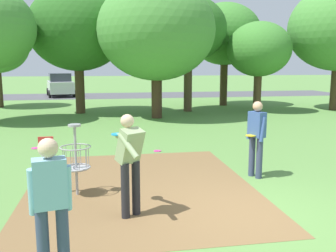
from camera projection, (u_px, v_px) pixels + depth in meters
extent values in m
plane|color=#5B8942|center=(251.00, 216.00, 6.09)|extent=(160.00, 160.00, 0.00)
cube|color=brown|center=(140.00, 186.00, 7.58)|extent=(4.57, 5.50, 0.01)
cylinder|color=#9E9EA3|center=(76.00, 161.00, 6.97)|extent=(0.05, 0.05, 1.35)
cylinder|color=#9E9EA3|center=(74.00, 125.00, 6.85)|extent=(0.24, 0.24, 0.04)
torus|color=#9E9EA3|center=(75.00, 147.00, 6.92)|extent=(0.58, 0.58, 0.02)
torus|color=#9E9EA3|center=(76.00, 167.00, 6.99)|extent=(0.55, 0.55, 0.03)
cylinder|color=#9E9EA3|center=(76.00, 168.00, 6.99)|extent=(0.48, 0.48, 0.02)
cylinder|color=gray|center=(89.00, 157.00, 7.00)|extent=(0.01, 0.01, 0.40)
cylinder|color=gray|center=(86.00, 155.00, 7.13)|extent=(0.01, 0.01, 0.40)
cylinder|color=gray|center=(81.00, 154.00, 7.19)|extent=(0.01, 0.01, 0.40)
cylinder|color=gray|center=(73.00, 155.00, 7.16)|extent=(0.01, 0.01, 0.40)
cylinder|color=gray|center=(66.00, 156.00, 7.06)|extent=(0.01, 0.01, 0.40)
cylinder|color=gray|center=(63.00, 158.00, 6.92)|extent=(0.01, 0.01, 0.40)
cylinder|color=gray|center=(65.00, 160.00, 6.79)|extent=(0.01, 0.01, 0.40)
cylinder|color=gray|center=(71.00, 160.00, 6.72)|extent=(0.01, 0.01, 0.40)
cylinder|color=gray|center=(79.00, 160.00, 6.75)|extent=(0.01, 0.01, 0.40)
cylinder|color=gray|center=(86.00, 159.00, 6.85)|extent=(0.01, 0.01, 0.40)
cylinder|color=#4C3823|center=(47.00, 167.00, 7.00)|extent=(0.04, 0.04, 1.10)
cube|color=red|center=(46.00, 142.00, 6.91)|extent=(0.28, 0.03, 0.20)
cylinder|color=#232328|center=(125.00, 191.00, 5.94)|extent=(0.14, 0.14, 0.92)
cylinder|color=#232328|center=(136.00, 188.00, 6.09)|extent=(0.14, 0.14, 0.92)
cube|color=#93A875|center=(130.00, 146.00, 5.89)|extent=(0.51, 0.52, 0.60)
sphere|color=beige|center=(127.00, 121.00, 5.87)|extent=(0.22, 0.22, 0.22)
cylinder|color=#93A875|center=(127.00, 135.00, 6.20)|extent=(0.39, 0.54, 0.21)
cylinder|color=#1E93DB|center=(117.00, 134.00, 6.41)|extent=(0.22, 0.22, 0.02)
cylinder|color=#93A875|center=(128.00, 146.00, 5.65)|extent=(0.34, 0.45, 0.37)
cylinder|color=#384260|center=(259.00, 158.00, 8.04)|extent=(0.14, 0.14, 0.92)
cylinder|color=#384260|center=(252.00, 156.00, 8.23)|extent=(0.14, 0.14, 0.92)
cube|color=#385693|center=(257.00, 124.00, 8.01)|extent=(0.34, 0.42, 0.56)
sphere|color=tan|center=(258.00, 106.00, 7.95)|extent=(0.22, 0.22, 0.22)
cylinder|color=#385693|center=(263.00, 129.00, 7.86)|extent=(0.19, 0.15, 0.55)
cylinder|color=#385693|center=(250.00, 127.00, 8.17)|extent=(0.19, 0.15, 0.55)
cylinder|color=gold|center=(251.00, 135.00, 7.95)|extent=(0.22, 0.22, 0.02)
cylinder|color=#384260|center=(43.00, 247.00, 4.11)|extent=(0.14, 0.14, 0.92)
cylinder|color=#384260|center=(63.00, 244.00, 4.19)|extent=(0.14, 0.14, 0.92)
cube|color=#84B7D1|center=(50.00, 183.00, 4.03)|extent=(0.40, 0.29, 0.56)
sphere|color=beige|center=(48.00, 148.00, 3.96)|extent=(0.22, 0.22, 0.22)
cylinder|color=#84B7D1|center=(32.00, 192.00, 3.99)|extent=(0.12, 0.18, 0.55)
cylinder|color=#84B7D1|center=(68.00, 188.00, 4.13)|extent=(0.12, 0.18, 0.55)
cylinder|color=red|center=(50.00, 198.00, 4.23)|extent=(0.22, 0.22, 0.02)
cylinder|color=#E53D99|center=(52.00, 152.00, 10.56)|extent=(0.23, 0.23, 0.02)
cylinder|color=#E53D99|center=(36.00, 148.00, 11.01)|extent=(0.25, 0.25, 0.02)
cylinder|color=#E53D99|center=(157.00, 151.00, 10.65)|extent=(0.22, 0.22, 0.02)
cylinder|color=brown|center=(188.00, 85.00, 19.67)|extent=(0.44, 0.44, 2.85)
ellipsoid|color=#2D6623|center=(188.00, 29.00, 19.18)|extent=(4.03, 4.03, 3.43)
cylinder|color=#4C3823|center=(80.00, 90.00, 18.89)|extent=(0.48, 0.48, 2.43)
ellipsoid|color=#2D6623|center=(77.00, 29.00, 18.38)|extent=(4.95, 4.95, 4.21)
cylinder|color=#422D1E|center=(157.00, 97.00, 17.21)|extent=(0.50, 0.50, 2.03)
ellipsoid|color=#4C8E3D|center=(156.00, 30.00, 16.71)|extent=(5.42, 5.42, 4.60)
cylinder|color=#4C3823|center=(335.00, 88.00, 20.24)|extent=(0.50, 0.50, 2.43)
cylinder|color=#4C3823|center=(224.00, 84.00, 22.55)|extent=(0.45, 0.45, 2.70)
ellipsoid|color=#428433|center=(225.00, 34.00, 22.05)|extent=(4.36, 4.36, 3.71)
cylinder|color=#4C3823|center=(257.00, 93.00, 19.47)|extent=(0.41, 0.41, 2.05)
ellipsoid|color=#428433|center=(259.00, 49.00, 19.09)|extent=(3.36, 3.36, 2.85)
cube|color=#4C4C51|center=(134.00, 95.00, 30.30)|extent=(36.00, 6.00, 0.01)
cube|color=silver|center=(60.00, 87.00, 29.28)|extent=(2.58, 4.47, 0.90)
cube|color=#2D333D|center=(60.00, 77.00, 29.15)|extent=(1.98, 2.45, 0.64)
cylinder|color=black|center=(48.00, 92.00, 30.24)|extent=(0.29, 0.62, 0.60)
cylinder|color=black|center=(70.00, 91.00, 30.87)|extent=(0.29, 0.62, 0.60)
cylinder|color=black|center=(50.00, 94.00, 27.84)|extent=(0.29, 0.62, 0.60)
cylinder|color=black|center=(74.00, 93.00, 28.47)|extent=(0.29, 0.62, 0.60)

